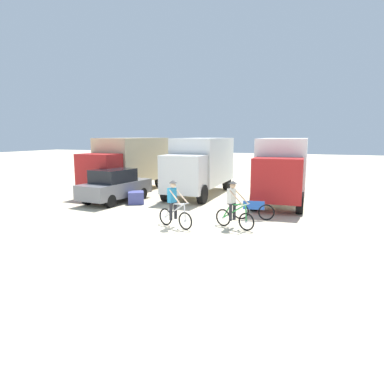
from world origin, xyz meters
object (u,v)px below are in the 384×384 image
sedan_parked (115,186)px  cyclist_cowboy_hat (233,206)px  box_truck_avon_van (282,167)px  box_truck_tan_camper (128,162)px  bicycle_spare (253,210)px  cyclist_orange_shirt (174,206)px  box_truck_white_box (201,163)px  supply_crate (136,198)px

sedan_parked → cyclist_cowboy_hat: 7.79m
box_truck_avon_van → sedan_parked: 8.90m
box_truck_tan_camper → bicycle_spare: 10.24m
cyclist_orange_shirt → box_truck_white_box: bearing=103.1°
cyclist_cowboy_hat → bicycle_spare: 1.74m
cyclist_orange_shirt → supply_crate: size_ratio=2.17×
box_truck_tan_camper → sedan_parked: box_truck_tan_camper is taller
cyclist_orange_shirt → cyclist_cowboy_hat: same height
box_truck_white_box → cyclist_orange_shirt: box_truck_white_box is taller
box_truck_white_box → cyclist_orange_shirt: (1.75, -7.51, -1.03)m
cyclist_orange_shirt → box_truck_avon_van: bearing=66.3°
box_truck_tan_camper → cyclist_cowboy_hat: 10.68m
cyclist_orange_shirt → supply_crate: cyclist_orange_shirt is taller
box_truck_tan_camper → box_truck_white_box: same height
sedan_parked → cyclist_cowboy_hat: (7.26, -2.83, -0.04)m
box_truck_white_box → bicycle_spare: size_ratio=3.99×
bicycle_spare → sedan_parked: bearing=171.1°
cyclist_cowboy_hat → sedan_parked: bearing=158.7°
box_truck_tan_camper → bicycle_spare: box_truck_tan_camper is taller
box_truck_avon_van → cyclist_orange_shirt: (-3.05, -6.96, -1.03)m
cyclist_orange_shirt → supply_crate: (-3.86, 3.59, -0.53)m
cyclist_cowboy_hat → bicycle_spare: bearing=75.4°
sedan_parked → cyclist_cowboy_hat: size_ratio=2.40×
cyclist_cowboy_hat → supply_crate: cyclist_cowboy_hat is taller
bicycle_spare → box_truck_white_box: bearing=129.9°
cyclist_cowboy_hat → bicycle_spare: cyclist_cowboy_hat is taller
box_truck_avon_van → cyclist_cowboy_hat: box_truck_avon_van is taller
box_truck_avon_van → cyclist_orange_shirt: bearing=-113.7°
box_truck_tan_camper → cyclist_cowboy_hat: bearing=-36.1°
box_truck_white_box → cyclist_orange_shirt: 7.78m
box_truck_tan_camper → box_truck_avon_van: bearing=-0.2°
box_truck_tan_camper → sedan_parked: 3.82m
bicycle_spare → box_truck_tan_camper: bearing=152.7°
cyclist_cowboy_hat → supply_crate: 6.68m
box_truck_white_box → supply_crate: bearing=-118.4°
box_truck_white_box → cyclist_cowboy_hat: 7.89m
box_truck_white_box → sedan_parked: box_truck_white_box is taller
box_truck_white_box → cyclist_cowboy_hat: bearing=-60.2°
box_truck_tan_camper → cyclist_orange_shirt: size_ratio=3.75×
box_truck_white_box → sedan_parked: bearing=-130.4°
box_truck_white_box → supply_crate: size_ratio=8.13×
box_truck_tan_camper → cyclist_orange_shirt: box_truck_tan_camper is taller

